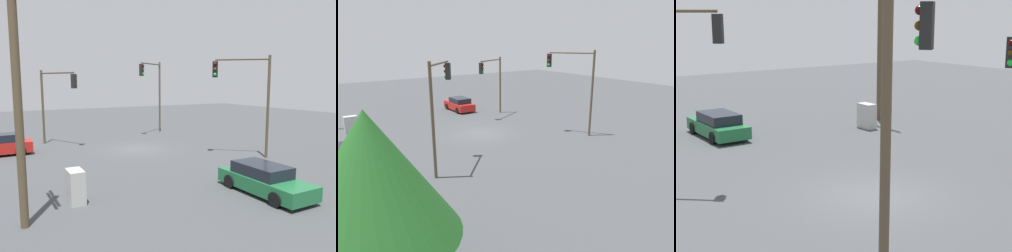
# 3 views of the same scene
# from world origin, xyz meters

# --- Properties ---
(ground_plane) EXTENTS (80.00, 80.00, 0.00)m
(ground_plane) POSITION_xyz_m (0.00, 0.00, 0.00)
(ground_plane) COLOR #424447
(sedan_green) EXTENTS (4.48, 1.87, 1.30)m
(sedan_green) POSITION_xyz_m (-11.75, -0.88, 0.63)
(sedan_green) COLOR #1E6638
(sedan_green) RESTS_ON ground_plane
(sedan_red) EXTENTS (1.93, 4.13, 1.45)m
(sedan_red) POSITION_xyz_m (2.62, 9.08, 0.69)
(sedan_red) COLOR red
(sedan_red) RESTS_ON ground_plane
(traffic_signal_main) EXTENTS (2.56, 2.91, 6.65)m
(traffic_signal_main) POSITION_xyz_m (-5.81, -5.19, 4.52)
(traffic_signal_main) COLOR brown
(traffic_signal_main) RESTS_ON ground_plane
(traffic_signal_cross) EXTENTS (3.62, 2.10, 5.88)m
(traffic_signal_cross) POSITION_xyz_m (4.40, 4.97, 4.05)
(traffic_signal_cross) COLOR brown
(traffic_signal_cross) RESTS_ON ground_plane
(traffic_signal_aux) EXTENTS (2.38, 3.21, 6.90)m
(traffic_signal_aux) POSITION_xyz_m (6.28, -4.43, 4.69)
(traffic_signal_aux) COLOR brown
(traffic_signal_aux) RESTS_ON ground_plane
(utility_pole_tall) EXTENTS (2.20, 0.28, 9.84)m
(utility_pole_tall) POSITION_xyz_m (-10.31, 8.82, 5.21)
(utility_pole_tall) COLOR brown
(utility_pole_tall) RESTS_ON ground_plane
(electrical_cabinet) EXTENTS (1.06, 0.61, 1.39)m
(electrical_cabinet) POSITION_xyz_m (-8.86, 6.74, 0.70)
(electrical_cabinet) COLOR #B2B2AD
(electrical_cabinet) RESTS_ON ground_plane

